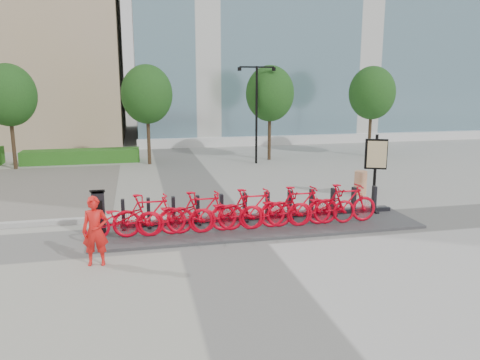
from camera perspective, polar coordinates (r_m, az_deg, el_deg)
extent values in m
plane|color=#A4A4A4|center=(13.43, -2.78, -6.51)|extent=(120.00, 120.00, 0.00)
cube|color=#23571B|center=(26.21, -18.74, 2.77)|extent=(6.00, 1.20, 0.70)
cylinder|color=#2F2419|center=(25.40, -25.95, 4.54)|extent=(0.18, 0.18, 3.00)
ellipsoid|color=#1B3517|center=(25.25, -26.38, 9.26)|extent=(2.60, 2.60, 2.99)
cylinder|color=#2F2419|center=(24.72, -11.09, 5.35)|extent=(0.18, 0.18, 3.00)
ellipsoid|color=#1B3517|center=(24.58, -11.29, 10.22)|extent=(2.60, 2.60, 2.99)
cylinder|color=#2F2419|center=(25.72, 3.61, 5.80)|extent=(0.18, 0.18, 3.00)
ellipsoid|color=#1B3517|center=(25.58, 3.67, 10.48)|extent=(2.60, 2.60, 2.99)
cylinder|color=#2F2419|center=(27.99, 15.55, 5.89)|extent=(0.18, 0.18, 3.00)
ellipsoid|color=#1B3517|center=(27.86, 15.80, 10.18)|extent=(2.60, 2.60, 2.99)
cylinder|color=black|center=(24.41, 2.02, 7.84)|extent=(0.12, 0.12, 5.00)
cube|color=black|center=(24.25, 1.01, 13.61)|extent=(0.90, 0.08, 0.08)
cube|color=black|center=(24.47, 3.11, 13.58)|extent=(0.90, 0.08, 0.08)
cylinder|color=black|center=(24.14, -0.06, 13.38)|extent=(0.20, 0.20, 0.18)
cylinder|color=black|center=(24.60, 4.15, 13.33)|extent=(0.20, 0.20, 0.18)
cube|color=#3F3F41|center=(13.96, 2.29, -5.61)|extent=(9.60, 2.40, 0.08)
imported|color=red|center=(13.03, -14.14, -4.60)|extent=(2.05, 0.72, 1.08)
imported|color=red|center=(13.01, -10.98, -4.21)|extent=(1.99, 0.56, 1.20)
imported|color=red|center=(13.06, -7.81, -4.30)|extent=(2.05, 0.72, 1.08)
imported|color=red|center=(13.12, -4.67, -3.89)|extent=(1.99, 0.56, 1.20)
imported|color=red|center=(13.25, -1.58, -3.96)|extent=(2.05, 0.72, 1.08)
imported|color=red|center=(13.38, 1.45, -3.53)|extent=(1.99, 0.56, 1.20)
imported|color=red|center=(13.59, 4.40, -3.58)|extent=(2.05, 0.72, 1.08)
imported|color=red|center=(13.79, 7.27, -3.15)|extent=(1.99, 0.56, 1.20)
imported|color=red|center=(14.06, 10.03, -3.20)|extent=(2.05, 0.72, 1.08)
imported|color=red|center=(14.34, 12.70, -2.77)|extent=(1.99, 0.56, 1.20)
cube|color=black|center=(13.51, -16.83, -3.93)|extent=(0.34, 0.30, 1.18)
cube|color=black|center=(13.36, -17.00, -1.32)|extent=(0.41, 0.35, 0.15)
cube|color=black|center=(13.31, -16.94, -3.15)|extent=(0.24, 0.03, 0.33)
imported|color=red|center=(11.47, -17.23, -5.96)|extent=(0.63, 0.44, 1.66)
cylinder|color=orange|center=(18.37, 14.47, -0.35)|extent=(0.54, 0.54, 0.91)
cylinder|color=black|center=(17.55, 16.16, 1.47)|extent=(0.11, 0.11, 2.40)
cube|color=black|center=(17.47, 16.25, 3.05)|extent=(0.77, 0.40, 1.09)
cube|color=#D1B883|center=(17.42, 16.35, 3.01)|extent=(0.63, 0.27, 0.96)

